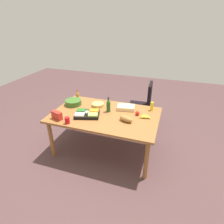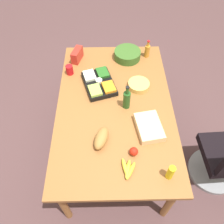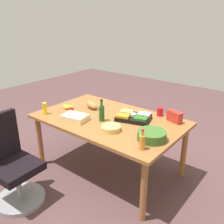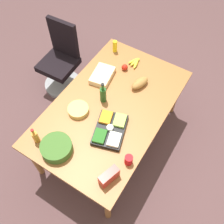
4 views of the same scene
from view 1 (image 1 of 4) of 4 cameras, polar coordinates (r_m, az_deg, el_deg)
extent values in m
plane|color=#533939|center=(3.79, -1.92, -11.11)|extent=(10.00, 10.00, 0.00)
cube|color=#965E2F|center=(3.36, -2.13, -0.93)|extent=(1.90, 1.18, 0.04)
cylinder|color=#965E2F|center=(3.82, 12.91, -4.64)|extent=(0.07, 0.07, 0.74)
cylinder|color=#965E2F|center=(4.27, -10.55, -0.72)|extent=(0.07, 0.07, 0.74)
cylinder|color=#965E2F|center=(3.02, 10.49, -14.32)|extent=(0.07, 0.07, 0.74)
cylinder|color=#965E2F|center=(3.58, -18.10, -7.91)|extent=(0.07, 0.07, 0.74)
cylinder|color=gray|center=(4.60, 7.87, -3.29)|extent=(0.56, 0.56, 0.05)
cylinder|color=gray|center=(4.49, 8.05, -0.80)|extent=(0.06, 0.06, 0.40)
cube|color=black|center=(4.39, 8.22, 1.52)|extent=(0.50, 0.50, 0.09)
cube|color=black|center=(4.25, 11.45, 5.01)|extent=(0.08, 0.43, 0.55)
sphere|color=red|center=(3.33, 7.77, -0.35)|extent=(0.09, 0.09, 0.08)
cylinder|color=#23511D|center=(3.40, -1.11, 1.64)|extent=(0.08, 0.08, 0.20)
cylinder|color=#23511D|center=(3.34, -1.13, 3.73)|extent=(0.03, 0.03, 0.08)
cylinder|color=black|center=(3.32, -1.14, 4.43)|extent=(0.04, 0.04, 0.01)
cube|color=beige|center=(3.52, 4.28, 1.40)|extent=(0.35, 0.27, 0.07)
cylinder|color=#3A6325|center=(3.76, -11.77, 2.92)|extent=(0.33, 0.33, 0.10)
cylinder|color=red|center=(3.13, -13.54, -2.49)|extent=(0.08, 0.08, 0.11)
cylinder|color=#D9B157|center=(3.64, -4.33, 2.24)|extent=(0.29, 0.29, 0.06)
ellipsoid|color=#A37237|center=(3.11, 4.33, -2.09)|extent=(0.26, 0.18, 0.10)
cube|color=black|center=(3.31, -7.63, -0.78)|extent=(0.49, 0.41, 0.05)
cube|color=orange|center=(3.34, -5.52, 0.40)|extent=(0.19, 0.16, 0.03)
cube|color=#286421|center=(3.38, -9.41, 0.46)|extent=(0.19, 0.16, 0.03)
cube|color=#9FC552|center=(3.21, -5.83, -0.82)|extent=(0.19, 0.16, 0.03)
cube|color=silver|center=(3.25, -9.88, -0.75)|extent=(0.19, 0.16, 0.03)
cylinder|color=white|center=(3.29, -7.67, -0.12)|extent=(0.09, 0.09, 0.04)
cylinder|color=orange|center=(3.95, -10.48, 4.68)|extent=(0.08, 0.08, 0.15)
cylinder|color=orange|center=(3.91, -10.60, 6.09)|extent=(0.03, 0.03, 0.06)
cylinder|color=red|center=(3.90, -10.65, 6.57)|extent=(0.04, 0.04, 0.01)
ellipsoid|color=gold|center=(3.28, 10.51, -1.27)|extent=(0.17, 0.11, 0.04)
ellipsoid|color=yellow|center=(3.26, 10.20, -1.42)|extent=(0.17, 0.07, 0.04)
ellipsoid|color=yellow|center=(3.25, 9.88, -1.57)|extent=(0.17, 0.07, 0.04)
cube|color=red|center=(3.30, -16.54, -0.98)|extent=(0.21, 0.14, 0.14)
cylinder|color=yellow|center=(3.53, 12.12, 1.72)|extent=(0.07, 0.07, 0.16)
camera|label=2|loc=(2.74, 32.17, 29.07)|focal=37.08mm
camera|label=3|loc=(5.87, -12.69, 23.91)|focal=39.83mm
camera|label=4|loc=(3.17, -41.47, 35.68)|focal=40.83mm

